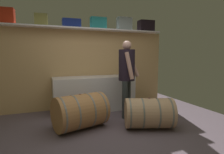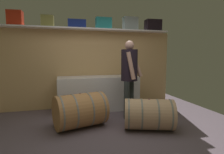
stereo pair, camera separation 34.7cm
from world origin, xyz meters
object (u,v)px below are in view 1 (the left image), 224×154
(toolcase_olive, at_px, (41,20))
(wine_barrel_far, at_px, (80,111))
(wine_bottle_amber, at_px, (127,70))
(wine_glass, at_px, (122,72))
(toolcase_teal, at_px, (98,23))
(toolcase_black, at_px, (146,26))
(work_cabinet, at_px, (94,93))
(winemaker_pouring, at_px, (127,71))
(toolcase_navy, at_px, (71,23))
(wine_barrel_near, at_px, (149,113))
(toolcase_red, at_px, (6,16))
(toolcase_grey, at_px, (124,24))

(toolcase_olive, relative_size, wine_barrel_far, 0.27)
(wine_bottle_amber, bearing_deg, wine_glass, -151.67)
(toolcase_teal, height_order, toolcase_black, toolcase_black)
(wine_bottle_amber, distance_m, wine_barrel_far, 1.83)
(work_cabinet, bearing_deg, winemaker_pouring, -53.11)
(toolcase_navy, bearing_deg, toolcase_black, 1.09)
(toolcase_black, xyz_separation_m, wine_glass, (-0.90, -0.40, -1.25))
(wine_barrel_near, height_order, wine_barrel_far, wine_barrel_far)
(toolcase_red, relative_size, work_cabinet, 0.17)
(toolcase_teal, distance_m, winemaker_pouring, 1.55)
(toolcase_black, bearing_deg, toolcase_olive, -175.65)
(toolcase_teal, bearing_deg, toolcase_olive, -179.73)
(toolcase_navy, xyz_separation_m, wine_bottle_amber, (1.34, -0.31, -1.16))
(toolcase_teal, height_order, wine_barrel_near, toolcase_teal)
(toolcase_teal, distance_m, wine_glass, 1.40)
(wine_bottle_amber, relative_size, wine_barrel_far, 0.30)
(toolcase_teal, bearing_deg, toolcase_red, -179.73)
(winemaker_pouring, bearing_deg, wine_barrel_far, -35.65)
(toolcase_olive, relative_size, work_cabinet, 0.14)
(toolcase_teal, xyz_separation_m, wine_barrel_far, (-0.74, -1.28, -1.86))
(toolcase_olive, bearing_deg, toolcase_black, 2.49)
(toolcase_teal, xyz_separation_m, toolcase_grey, (0.73, 0.00, 0.02))
(wine_barrel_near, xyz_separation_m, winemaker_pouring, (-0.11, 0.75, 0.75))
(wine_glass, xyz_separation_m, winemaker_pouring, (-0.13, -0.56, 0.09))
(toolcase_teal, bearing_deg, toolcase_navy, -179.73)
(toolcase_grey, xyz_separation_m, winemaker_pouring, (-0.36, -0.96, -1.18))
(wine_glass, height_order, wine_barrel_far, wine_glass)
(toolcase_grey, relative_size, wine_bottle_amber, 1.23)
(toolcase_red, distance_m, wine_barrel_near, 3.62)
(toolcase_olive, relative_size, toolcase_teal, 0.70)
(wine_bottle_amber, relative_size, winemaker_pouring, 0.19)
(toolcase_olive, relative_size, toolcase_black, 0.67)
(toolcase_teal, height_order, wine_glass, toolcase_teal)
(wine_barrel_near, bearing_deg, toolcase_teal, 124.59)
(toolcase_grey, relative_size, toolcase_black, 0.92)
(toolcase_red, distance_m, wine_bottle_amber, 3.00)
(toolcase_navy, xyz_separation_m, toolcase_black, (2.08, 0.00, 0.05))
(wine_bottle_amber, bearing_deg, toolcase_grey, 77.83)
(toolcase_black, xyz_separation_m, work_cabinet, (-1.59, -0.23, -1.77))
(toolcase_olive, distance_m, work_cabinet, 2.12)
(toolcase_grey, distance_m, wine_barrel_far, 2.71)
(toolcase_teal, bearing_deg, winemaker_pouring, -69.01)
(toolcase_teal, xyz_separation_m, work_cabinet, (-0.19, -0.23, -1.76))
(toolcase_red, relative_size, toolcase_black, 0.80)
(toolcase_navy, relative_size, toolcase_grey, 1.12)
(toolcase_olive, height_order, wine_barrel_far, toolcase_olive)
(winemaker_pouring, bearing_deg, work_cabinet, -104.71)
(toolcase_olive, height_order, wine_bottle_amber, toolcase_olive)
(toolcase_black, height_order, wine_glass, toolcase_black)
(toolcase_navy, distance_m, toolcase_teal, 0.68)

